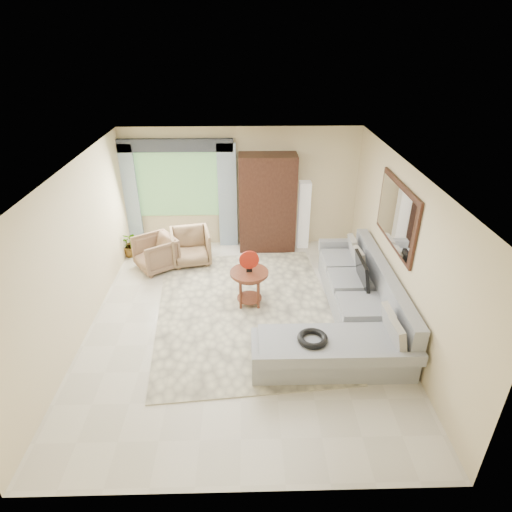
{
  "coord_description": "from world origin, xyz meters",
  "views": [
    {
      "loc": [
        0.1,
        -5.82,
        4.36
      ],
      "look_at": [
        0.25,
        0.35,
        1.05
      ],
      "focal_mm": 30.0,
      "sensor_mm": 36.0,
      "label": 1
    }
  ],
  "objects_px": {
    "tv_screen": "(362,271)",
    "potted_plant": "(131,244)",
    "coffee_table": "(249,287)",
    "armchair_left": "(156,253)",
    "armoire": "(267,203)",
    "floor_lamp": "(304,215)",
    "sectional_sofa": "(351,312)",
    "armchair_right": "(191,247)"
  },
  "relations": [
    {
      "from": "armchair_left",
      "to": "armoire",
      "type": "height_order",
      "value": "armoire"
    },
    {
      "from": "tv_screen",
      "to": "armchair_left",
      "type": "distance_m",
      "value": 4.07
    },
    {
      "from": "tv_screen",
      "to": "potted_plant",
      "type": "distance_m",
      "value": 4.88
    },
    {
      "from": "coffee_table",
      "to": "sectional_sofa",
      "type": "bearing_deg",
      "value": -22.43
    },
    {
      "from": "sectional_sofa",
      "to": "floor_lamp",
      "type": "relative_size",
      "value": 2.31
    },
    {
      "from": "sectional_sofa",
      "to": "armchair_left",
      "type": "distance_m",
      "value": 4.05
    },
    {
      "from": "coffee_table",
      "to": "armchair_right",
      "type": "xyz_separation_m",
      "value": [
        -1.2,
        1.58,
        0.01
      ]
    },
    {
      "from": "potted_plant",
      "to": "tv_screen",
      "type": "bearing_deg",
      "value": -24.5
    },
    {
      "from": "tv_screen",
      "to": "armoire",
      "type": "bearing_deg",
      "value": 122.73
    },
    {
      "from": "armchair_left",
      "to": "potted_plant",
      "type": "relative_size",
      "value": 1.34
    },
    {
      "from": "armchair_right",
      "to": "sectional_sofa",
      "type": "bearing_deg",
      "value": -50.21
    },
    {
      "from": "sectional_sofa",
      "to": "potted_plant",
      "type": "height_order",
      "value": "sectional_sofa"
    },
    {
      "from": "armchair_left",
      "to": "armoire",
      "type": "distance_m",
      "value": 2.55
    },
    {
      "from": "tv_screen",
      "to": "coffee_table",
      "type": "distance_m",
      "value": 1.95
    },
    {
      "from": "potted_plant",
      "to": "floor_lamp",
      "type": "xyz_separation_m",
      "value": [
        3.72,
        0.38,
        0.47
      ]
    },
    {
      "from": "tv_screen",
      "to": "armchair_left",
      "type": "height_order",
      "value": "tv_screen"
    },
    {
      "from": "potted_plant",
      "to": "floor_lamp",
      "type": "relative_size",
      "value": 0.38
    },
    {
      "from": "tv_screen",
      "to": "potted_plant",
      "type": "xyz_separation_m",
      "value": [
        -4.42,
        2.01,
        -0.44
      ]
    },
    {
      "from": "armchair_left",
      "to": "floor_lamp",
      "type": "height_order",
      "value": "floor_lamp"
    },
    {
      "from": "coffee_table",
      "to": "armchair_right",
      "type": "relative_size",
      "value": 0.84
    },
    {
      "from": "coffee_table",
      "to": "floor_lamp",
      "type": "distance_m",
      "value": 2.61
    },
    {
      "from": "armoire",
      "to": "potted_plant",
      "type": "bearing_deg",
      "value": -173.77
    },
    {
      "from": "coffee_table",
      "to": "armoire",
      "type": "distance_m",
      "value": 2.36
    },
    {
      "from": "coffee_table",
      "to": "armchair_left",
      "type": "relative_size",
      "value": 0.88
    },
    {
      "from": "sectional_sofa",
      "to": "potted_plant",
      "type": "relative_size",
      "value": 6.14
    },
    {
      "from": "sectional_sofa",
      "to": "tv_screen",
      "type": "bearing_deg",
      "value": 64.67
    },
    {
      "from": "sectional_sofa",
      "to": "armchair_left",
      "type": "height_order",
      "value": "sectional_sofa"
    },
    {
      "from": "tv_screen",
      "to": "coffee_table",
      "type": "relative_size",
      "value": 1.11
    },
    {
      "from": "sectional_sofa",
      "to": "armoire",
      "type": "bearing_deg",
      "value": 113.06
    },
    {
      "from": "sectional_sofa",
      "to": "floor_lamp",
      "type": "bearing_deg",
      "value": 98.33
    },
    {
      "from": "coffee_table",
      "to": "armchair_left",
      "type": "bearing_deg",
      "value": 144.48
    },
    {
      "from": "tv_screen",
      "to": "floor_lamp",
      "type": "distance_m",
      "value": 2.49
    },
    {
      "from": "tv_screen",
      "to": "armchair_right",
      "type": "relative_size",
      "value": 0.94
    },
    {
      "from": "armchair_right",
      "to": "potted_plant",
      "type": "bearing_deg",
      "value": 154.65
    },
    {
      "from": "sectional_sofa",
      "to": "armoire",
      "type": "distance_m",
      "value": 3.24
    },
    {
      "from": "floor_lamp",
      "to": "armchair_left",
      "type": "bearing_deg",
      "value": -163.02
    },
    {
      "from": "coffee_table",
      "to": "armchair_left",
      "type": "xyz_separation_m",
      "value": [
        -1.87,
        1.34,
        -0.01
      ]
    },
    {
      "from": "tv_screen",
      "to": "armchair_left",
      "type": "relative_size",
      "value": 0.98
    },
    {
      "from": "tv_screen",
      "to": "potted_plant",
      "type": "bearing_deg",
      "value": 155.5
    },
    {
      "from": "sectional_sofa",
      "to": "coffee_table",
      "type": "bearing_deg",
      "value": 157.57
    },
    {
      "from": "armchair_left",
      "to": "armchair_right",
      "type": "xyz_separation_m",
      "value": [
        0.67,
        0.25,
        0.02
      ]
    },
    {
      "from": "sectional_sofa",
      "to": "floor_lamp",
      "type": "xyz_separation_m",
      "value": [
        -0.43,
        2.96,
        0.47
      ]
    }
  ]
}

